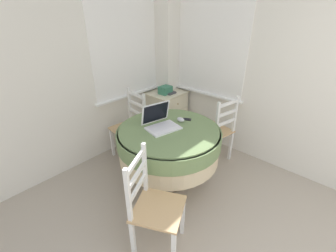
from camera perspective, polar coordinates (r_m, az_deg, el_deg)
The scene contains 11 objects.
corner_room_shell at distance 2.50m, azimuth 8.69°, elevation 12.92°, with size 4.19×5.24×2.55m.
round_dining_table at distance 2.50m, azimuth 0.23°, elevation -4.01°, with size 1.14×1.14×0.75m.
laptop at distance 2.43m, azimuth -1.92°, elevation 0.86°, with size 0.40×0.37×0.26m.
computer_mouse at distance 2.57m, azimuth 3.21°, elevation 1.64°, with size 0.06×0.10×0.05m.
cell_phone at distance 2.62m, azimuth 4.78°, elevation 1.72°, with size 0.09×0.11×0.01m.
dining_chair_near_back_window at distance 3.15m, azimuth -9.51°, elevation -0.20°, with size 0.43×0.42×0.94m.
dining_chair_near_right_window at distance 3.07m, azimuth 12.31°, elevation -1.26°, with size 0.46×0.46×0.94m.
dining_chair_camera_near at distance 1.97m, azimuth -3.74°, elevation -19.78°, with size 0.53×0.53×0.94m.
corner_cabinet at distance 3.73m, azimuth -0.40°, elevation 3.31°, with size 0.57×0.50×0.73m.
storage_box at distance 3.51m, azimuth -0.68°, elevation 9.14°, with size 0.19×0.15×0.12m.
book_on_cabinet at distance 3.57m, azimuth -0.19°, elevation 8.65°, with size 0.16×0.25×0.02m.
Camera 1 is at (-0.89, 0.79, 1.89)m, focal length 24.00 mm.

